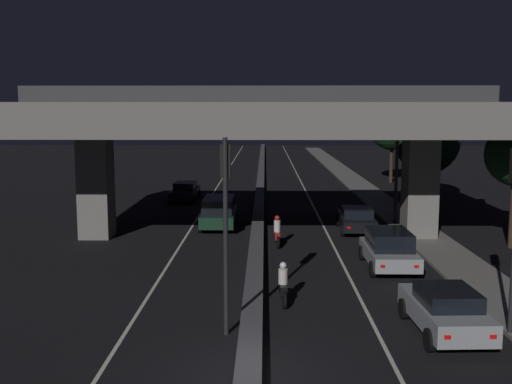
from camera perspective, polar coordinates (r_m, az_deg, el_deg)
name	(u,v)px	position (r m, az deg, el deg)	size (l,w,h in m)	color
ground_plane	(248,379)	(15.41, -0.72, -17.36)	(200.00, 200.00, 0.00)	black
lane_line_left_inner	(215,190)	(49.55, -3.94, 0.15)	(0.12, 126.00, 0.00)	beige
lane_line_right_inner	(305,191)	(49.49, 4.74, 0.13)	(0.12, 126.00, 0.00)	beige
median_divider	(260,188)	(49.36, 0.40, 0.35)	(0.66, 126.00, 0.37)	#4C4C51
sidewalk_right	(382,203)	(43.24, 11.87, -1.03)	(2.41, 126.00, 0.13)	slate
elevated_overpass	(257,122)	(30.51, 0.12, 6.64)	(24.10, 12.35, 7.79)	slate
traffic_light_left_of_median	(226,203)	(17.21, -2.90, -1.01)	(0.30, 0.49, 5.79)	black
street_lamp	(392,152)	(34.97, 12.86, 3.69)	(1.87, 0.32, 7.03)	#2D2D30
car_silver_lead	(445,310)	(18.72, 17.57, -10.64)	(2.02, 4.05, 1.43)	gray
car_silver_second	(389,249)	(25.61, 12.54, -5.29)	(2.03, 4.22, 1.61)	gray
car_black_third	(357,219)	(33.03, 9.56, -2.54)	(2.07, 4.40, 1.33)	black
car_dark_green_lead_oncoming	(219,212)	(33.62, -3.56, -1.89)	(2.01, 4.37, 1.74)	black
car_black_second_oncoming	(185,191)	(44.01, -6.77, 0.08)	(1.93, 4.46, 1.36)	black
motorcycle_black_filtering_near	(283,286)	(20.67, 2.59, -8.91)	(0.34, 1.81, 1.44)	black
motorcycle_red_filtering_mid	(277,233)	(29.27, 2.03, -3.91)	(0.33, 1.94, 1.49)	black
roadside_tree_kerbside_mid	(427,142)	(43.67, 16.00, 4.61)	(4.51, 4.51, 6.64)	#2D2116
roadside_tree_kerbside_far	(392,127)	(55.77, 12.85, 6.02)	(4.14, 4.14, 7.13)	#2D2116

